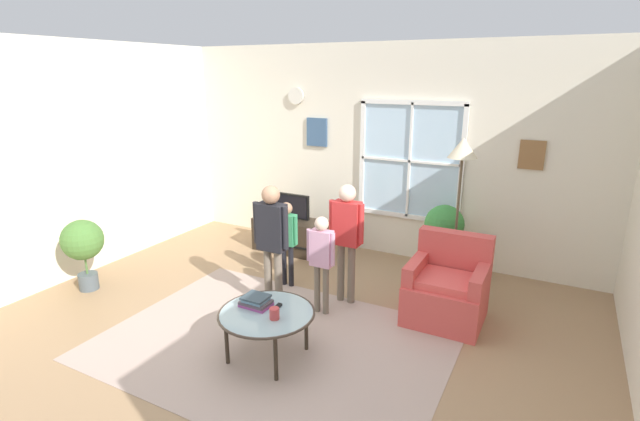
% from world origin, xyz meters
% --- Properties ---
extents(ground_plane, '(6.55, 5.90, 0.02)m').
position_xyz_m(ground_plane, '(0.00, 0.00, -0.01)').
color(ground_plane, '#9E7A56').
extents(back_wall, '(5.95, 0.17, 2.85)m').
position_xyz_m(back_wall, '(0.01, 2.71, 1.43)').
color(back_wall, silver).
rests_on(back_wall, ground_plane).
extents(side_wall_left, '(0.12, 5.30, 2.85)m').
position_xyz_m(side_wall_left, '(-3.03, 0.00, 1.43)').
color(side_wall_left, silver).
rests_on(side_wall_left, ground_plane).
extents(area_rug, '(3.20, 2.31, 0.01)m').
position_xyz_m(area_rug, '(0.05, -0.05, 0.00)').
color(area_rug, tan).
rests_on(area_rug, ground_plane).
extents(tv_stand, '(1.12, 0.45, 0.47)m').
position_xyz_m(tv_stand, '(-1.02, 2.08, 0.24)').
color(tv_stand, '#2D2319').
rests_on(tv_stand, ground_plane).
extents(television, '(0.53, 0.08, 0.38)m').
position_xyz_m(television, '(-1.02, 2.07, 0.67)').
color(television, '#4C4C4C').
rests_on(television, tv_stand).
extents(armchair, '(0.76, 0.74, 0.87)m').
position_xyz_m(armchair, '(1.37, 1.19, 0.33)').
color(armchair, '#D14C47').
rests_on(armchair, ground_plane).
extents(coffee_table, '(0.86, 0.86, 0.45)m').
position_xyz_m(coffee_table, '(0.12, -0.26, 0.42)').
color(coffee_table, '#99B2B7').
rests_on(coffee_table, ground_plane).
extents(book_stack, '(0.27, 0.19, 0.10)m').
position_xyz_m(book_stack, '(-0.02, -0.21, 0.49)').
color(book_stack, '#9A4288').
rests_on(book_stack, coffee_table).
extents(cup, '(0.09, 0.09, 0.10)m').
position_xyz_m(cup, '(0.25, -0.32, 0.50)').
color(cup, '#BF3F3F').
rests_on(cup, coffee_table).
extents(remote_near_books, '(0.05, 0.14, 0.02)m').
position_xyz_m(remote_near_books, '(0.17, -0.16, 0.46)').
color(remote_near_books, black).
rests_on(remote_near_books, coffee_table).
extents(person_pink_shirt, '(0.32, 0.15, 1.07)m').
position_xyz_m(person_pink_shirt, '(0.18, 0.68, 0.67)').
color(person_pink_shirt, '#726656').
rests_on(person_pink_shirt, ground_plane).
extents(person_green_shirt, '(0.31, 0.14, 1.04)m').
position_xyz_m(person_green_shirt, '(-0.50, 1.09, 0.65)').
color(person_green_shirt, black).
rests_on(person_green_shirt, ground_plane).
extents(person_black_shirt, '(0.42, 0.19, 1.38)m').
position_xyz_m(person_black_shirt, '(-0.31, 0.50, 0.87)').
color(person_black_shirt, '#726656').
rests_on(person_black_shirt, ground_plane).
extents(person_red_shirt, '(0.40, 0.18, 1.34)m').
position_xyz_m(person_red_shirt, '(0.29, 1.04, 0.84)').
color(person_red_shirt, '#726656').
rests_on(person_red_shirt, ground_plane).
extents(potted_plant_by_window, '(0.48, 0.48, 0.94)m').
position_xyz_m(potted_plant_by_window, '(1.08, 2.18, 0.56)').
color(potted_plant_by_window, silver).
rests_on(potted_plant_by_window, ground_plane).
extents(potted_plant_corner, '(0.47, 0.47, 0.85)m').
position_xyz_m(potted_plant_corner, '(-2.52, -0.10, 0.58)').
color(potted_plant_corner, '#4C565B').
rests_on(potted_plant_corner, ground_plane).
extents(floor_lamp, '(0.32, 0.32, 1.80)m').
position_xyz_m(floor_lamp, '(1.28, 1.89, 1.51)').
color(floor_lamp, black).
rests_on(floor_lamp, ground_plane).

